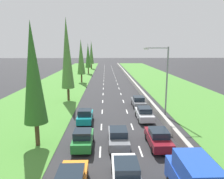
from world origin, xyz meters
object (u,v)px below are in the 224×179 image
at_px(grey_sedan_centre_lane, 118,137).
at_px(green_hatchback_left_lane, 83,139).
at_px(poplar_tree_second, 67,54).
at_px(teal_hatchback_left_lane, 85,116).
at_px(white_sedan_centre_lane, 126,173).
at_px(poplar_tree_nearest, 33,74).
at_px(street_light_mast, 164,77).
at_px(grey_sedan_right_lane, 138,102).
at_px(silver_sedan_right_lane, 144,114).
at_px(maroon_sedan_right_lane, 158,138).
at_px(poplar_tree_third, 81,57).
at_px(poplar_tree_fourth, 88,56).
at_px(poplar_tree_fifth, 91,53).

bearing_deg(grey_sedan_centre_lane, green_hatchback_left_lane, -172.79).
relative_size(green_hatchback_left_lane, poplar_tree_second, 0.28).
bearing_deg(teal_hatchback_left_lane, white_sedan_centre_lane, -72.64).
bearing_deg(poplar_tree_nearest, street_light_mast, 30.95).
bearing_deg(grey_sedan_right_lane, silver_sedan_right_lane, -91.91).
distance_m(poplar_tree_nearest, poplar_tree_second, 17.46).
bearing_deg(poplar_tree_second, grey_sedan_centre_lane, -66.99).
distance_m(maroon_sedan_right_lane, teal_hatchback_left_lane, 9.70).
height_order(white_sedan_centre_lane, poplar_tree_third, poplar_tree_third).
xyz_separation_m(silver_sedan_right_lane, poplar_tree_fourth, (-10.86, 50.79, 5.55)).
distance_m(poplar_tree_fourth, poplar_tree_fifth, 20.30).
bearing_deg(poplar_tree_fourth, grey_sedan_centre_lane, -82.90).
relative_size(teal_hatchback_left_lane, poplar_tree_second, 0.28).
xyz_separation_m(grey_sedan_right_lane, poplar_tree_nearest, (-11.25, -12.95, 5.80)).
xyz_separation_m(poplar_tree_second, street_light_mast, (13.85, -9.15, -2.75)).
bearing_deg(grey_sedan_centre_lane, poplar_tree_fourth, 97.10).
xyz_separation_m(white_sedan_centre_lane, poplar_tree_fourth, (-7.36, 63.73, 5.55)).
bearing_deg(poplar_tree_fourth, green_hatchback_left_lane, -86.05).
bearing_deg(poplar_tree_third, street_light_mast, -64.86).
distance_m(maroon_sedan_right_lane, grey_sedan_centre_lane, 3.62).
bearing_deg(poplar_tree_nearest, poplar_tree_fifth, 89.96).
bearing_deg(white_sedan_centre_lane, grey_sedan_right_lane, 78.97).
relative_size(maroon_sedan_right_lane, grey_sedan_centre_lane, 1.00).
relative_size(grey_sedan_right_lane, poplar_tree_second, 0.32).
distance_m(maroon_sedan_right_lane, green_hatchback_left_lane, 6.79).
bearing_deg(silver_sedan_right_lane, poplar_tree_fourth, 102.07).
bearing_deg(grey_sedan_centre_lane, teal_hatchback_left_lane, 120.27).
distance_m(poplar_tree_second, poplar_tree_fourth, 40.29).
bearing_deg(poplar_tree_fourth, street_light_mast, -74.64).
distance_m(white_sedan_centre_lane, poplar_tree_second, 25.70).
bearing_deg(poplar_tree_third, poplar_tree_second, -90.15).
height_order(poplar_tree_fifth, street_light_mast, poplar_tree_fifth).
bearing_deg(teal_hatchback_left_lane, maroon_sedan_right_lane, -41.96).
relative_size(white_sedan_centre_lane, poplar_tree_nearest, 0.40).
relative_size(poplar_tree_nearest, poplar_tree_third, 1.00).
relative_size(grey_sedan_right_lane, poplar_tree_fifth, 0.37).
relative_size(teal_hatchback_left_lane, poplar_tree_fourth, 0.37).
height_order(teal_hatchback_left_lane, poplar_tree_fifth, poplar_tree_fifth).
bearing_deg(poplar_tree_fifth, poplar_tree_third, -90.15).
distance_m(teal_hatchback_left_lane, grey_sedan_centre_lane, 7.14).
height_order(green_hatchback_left_lane, teal_hatchback_left_lane, same).
bearing_deg(poplar_tree_fifth, poplar_tree_second, -90.15).
xyz_separation_m(poplar_tree_second, poplar_tree_third, (0.05, 20.25, -1.34)).
bearing_deg(white_sedan_centre_lane, green_hatchback_left_lane, 121.53).
bearing_deg(poplar_tree_fifth, poplar_tree_fourth, -89.64).
height_order(poplar_tree_third, street_light_mast, poplar_tree_third).
xyz_separation_m(grey_sedan_right_lane, grey_sedan_centre_lane, (-3.86, -13.18, 0.00)).
bearing_deg(maroon_sedan_right_lane, poplar_tree_nearest, 177.16).
bearing_deg(maroon_sedan_right_lane, poplar_tree_fifth, 97.94).
bearing_deg(street_light_mast, silver_sedan_right_lane, -152.94).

